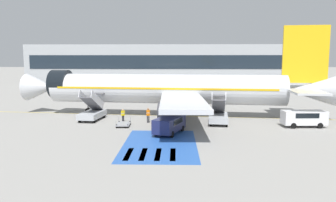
% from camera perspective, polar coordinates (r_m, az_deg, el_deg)
% --- Properties ---
extents(ground_plane, '(600.00, 600.00, 0.00)m').
position_cam_1_polar(ground_plane, '(45.45, -0.00, -2.41)').
color(ground_plane, gray).
extents(apron_leadline_yellow, '(75.03, 9.08, 0.01)m').
position_cam_1_polar(apron_leadline_yellow, '(44.72, -0.45, -2.56)').
color(apron_leadline_yellow, gold).
rests_on(apron_leadline_yellow, ground_plane).
extents(apron_stand_patch_blue, '(6.58, 11.54, 0.01)m').
position_cam_1_polar(apron_stand_patch_blue, '(29.76, -1.42, -7.56)').
color(apron_stand_patch_blue, '#2856A8').
rests_on(apron_stand_patch_blue, ground_plane).
extents(apron_walkway_bar_0, '(0.44, 3.60, 0.01)m').
position_cam_1_polar(apron_walkway_bar_0, '(27.01, -6.91, -9.15)').
color(apron_walkway_bar_0, silver).
rests_on(apron_walkway_bar_0, ground_plane).
extents(apron_walkway_bar_1, '(0.44, 3.60, 0.01)m').
position_cam_1_polar(apron_walkway_bar_1, '(26.87, -4.34, -9.21)').
color(apron_walkway_bar_1, silver).
rests_on(apron_walkway_bar_1, ground_plane).
extents(apron_walkway_bar_2, '(0.44, 3.60, 0.01)m').
position_cam_1_polar(apron_walkway_bar_2, '(26.78, -1.75, -9.25)').
color(apron_walkway_bar_2, silver).
rests_on(apron_walkway_bar_2, ground_plane).
extents(apron_walkway_bar_3, '(0.44, 3.60, 0.01)m').
position_cam_1_polar(apron_walkway_bar_3, '(26.74, 0.85, -9.27)').
color(apron_walkway_bar_3, silver).
rests_on(apron_walkway_bar_3, ground_plane).
extents(airliner, '(41.98, 32.32, 11.86)m').
position_cam_1_polar(airliner, '(44.15, 0.40, 2.10)').
color(airliner, silver).
rests_on(airliner, ground_plane).
extents(boarding_stairs_forward, '(2.75, 5.42, 4.02)m').
position_cam_1_polar(boarding_stairs_forward, '(42.45, -13.05, -1.93)').
color(boarding_stairs_forward, '#ADB2BA').
rests_on(boarding_stairs_forward, ground_plane).
extents(boarding_stairs_aft, '(2.75, 5.42, 3.98)m').
position_cam_1_polar(boarding_stairs_aft, '(39.61, 8.76, -2.48)').
color(boarding_stairs_aft, '#ADB2BA').
rests_on(boarding_stairs_aft, ground_plane).
extents(fuel_tanker, '(10.79, 3.53, 3.60)m').
position_cam_1_polar(fuel_tanker, '(68.20, 7.80, 2.28)').
color(fuel_tanker, '#38383D').
rests_on(fuel_tanker, ground_plane).
extents(service_van_0, '(3.48, 5.15, 1.75)m').
position_cam_1_polar(service_van_0, '(33.77, 0.28, -3.92)').
color(service_van_0, '#1E234C').
rests_on(service_van_0, ground_plane).
extents(service_van_1, '(4.91, 2.03, 1.87)m').
position_cam_1_polar(service_van_1, '(40.12, 22.58, -2.61)').
color(service_van_1, silver).
rests_on(service_van_1, ground_plane).
extents(baggage_cart, '(1.59, 2.65, 0.87)m').
position_cam_1_polar(baggage_cart, '(38.04, -7.77, -3.98)').
color(baggage_cart, gray).
rests_on(baggage_cart, ground_plane).
extents(ground_crew_0, '(0.46, 0.47, 1.60)m').
position_cam_1_polar(ground_crew_0, '(40.52, -7.85, -2.35)').
color(ground_crew_0, '#2D2D33').
rests_on(ground_crew_0, ground_plane).
extents(ground_crew_1, '(0.47, 0.32, 1.80)m').
position_cam_1_polar(ground_crew_1, '(39.65, -3.48, -2.31)').
color(ground_crew_1, '#2D2D33').
rests_on(ground_crew_1, ground_plane).
extents(traffic_cone_0, '(0.44, 0.44, 0.49)m').
position_cam_1_polar(traffic_cone_0, '(39.09, -2.65, -3.63)').
color(traffic_cone_0, orange).
rests_on(traffic_cone_0, ground_plane).
extents(terminal_building, '(95.77, 12.10, 12.48)m').
position_cam_1_polar(terminal_building, '(110.95, 0.77, 6.50)').
color(terminal_building, '#9EA3A8').
rests_on(terminal_building, ground_plane).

